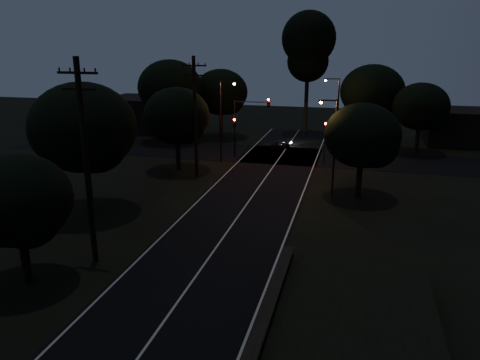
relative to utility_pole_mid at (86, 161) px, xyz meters
The scene contains 21 objects.
road_surface 18.13m from the utility_pole_mid, 69.58° to the left, with size 60.00×70.00×0.03m.
utility_pole_mid is the anchor object (origin of this frame).
utility_pole_far 17.00m from the utility_pole_mid, 90.00° to the left, with size 2.20×0.30×10.50m.
tree_left_b 3.87m from the utility_pole_mid, 120.31° to the right, with size 5.22×5.22×6.64m.
tree_left_c 8.06m from the utility_pole_mid, 121.77° to the left, with size 7.22×7.22×9.12m.
tree_left_d 19.03m from the utility_pole_mid, 96.90° to the left, with size 6.06×6.06×7.69m.
tree_far_nw 34.98m from the utility_pole_mid, 94.54° to the left, with size 6.63×6.63×8.39m.
tree_far_w 31.81m from the utility_pole_mid, 104.07° to the left, with size 7.54×7.54×9.62m.
tree_far_ne 38.05m from the utility_pole_mid, 66.36° to the left, with size 7.25×7.25×9.16m.
tree_far_e 37.76m from the utility_pole_mid, 57.63° to the left, with size 5.90×5.90×7.49m.
tree_right_a 20.60m from the utility_pole_mid, 46.34° to the left, with size 5.74×5.74×7.30m.
tall_pine 40.95m from the utility_pole_mid, 80.07° to the left, with size 6.74×6.74×15.31m.
building_left 39.72m from the utility_pole_mid, 110.73° to the left, with size 10.00×8.00×4.40m, color black.
building_right 46.19m from the utility_pole_mid, 55.62° to the left, with size 9.00×7.00×4.00m, color black.
signal_left 25.19m from the utility_pole_mid, 86.79° to the left, with size 0.28×0.35×4.10m.
signal_right 27.30m from the utility_pole_mid, 67.01° to the left, with size 0.28×0.35×4.10m.
signal_mast 25.22m from the utility_pole_mid, 82.96° to the left, with size 3.70×0.35×6.25m.
streetlight_a 23.04m from the utility_pole_mid, 88.27° to the left, with size 1.66×0.26×8.00m.
streetlight_b 31.15m from the utility_pole_mid, 68.70° to the left, with size 1.66×0.26×8.00m.
streetlight_c 19.15m from the utility_pole_mid, 51.74° to the left, with size 1.46×0.26×7.50m.
car 30.89m from the utility_pole_mid, 79.78° to the left, with size 1.25×3.10×1.06m, color black.
Camera 1 is at (7.53, -5.88, 11.75)m, focal length 35.00 mm.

